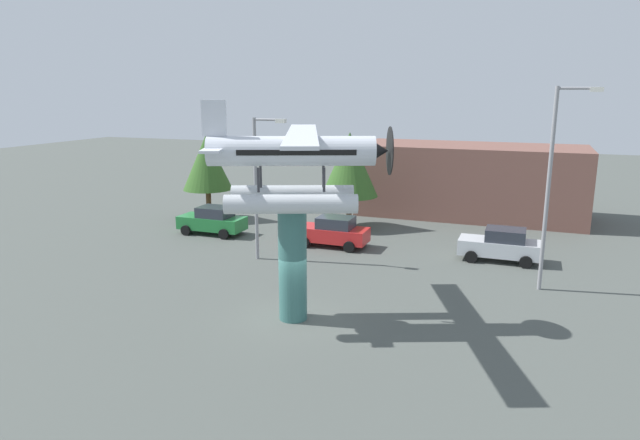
{
  "coord_description": "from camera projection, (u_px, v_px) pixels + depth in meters",
  "views": [
    {
      "loc": [
        8.3,
        -18.96,
        8.78
      ],
      "look_at": [
        0.0,
        3.0,
        3.35
      ],
      "focal_mm": 31.37,
      "sensor_mm": 36.0,
      "label": 1
    }
  ],
  "objects": [
    {
      "name": "display_pedestal",
      "position": [
        293.0,
        264.0,
        21.61
      ],
      "size": [
        1.1,
        1.1,
        4.47
      ],
      "primitive_type": "cylinder",
      "color": "#386B66",
      "rests_on": "ground"
    },
    {
      "name": "car_far_silver",
      "position": [
        501.0,
        245.0,
        29.42
      ],
      "size": [
        4.2,
        2.02,
        1.76
      ],
      "rotation": [
        0.0,
        0.0,
        3.14
      ],
      "color": "silver",
      "rests_on": "ground"
    },
    {
      "name": "ground_plane",
      "position": [
        293.0,
        318.0,
        22.12
      ],
      "size": [
        140.0,
        140.0,
        0.0
      ],
      "primitive_type": "plane",
      "color": "#4C514C"
    },
    {
      "name": "streetlight_primary",
      "position": [
        259.0,
        178.0,
        28.94
      ],
      "size": [
        1.84,
        0.28,
        7.48
      ],
      "color": "gray",
      "rests_on": "ground"
    },
    {
      "name": "tree_west",
      "position": [
        207.0,
        163.0,
        38.36
      ],
      "size": [
        3.39,
        3.39,
        5.89
      ],
      "color": "brown",
      "rests_on": "ground"
    },
    {
      "name": "car_near_green",
      "position": [
        213.0,
        220.0,
        34.98
      ],
      "size": [
        4.2,
        2.02,
        1.76
      ],
      "rotation": [
        0.0,
        0.0,
        3.14
      ],
      "color": "#237A38",
      "rests_on": "ground"
    },
    {
      "name": "tree_east",
      "position": [
        350.0,
        165.0,
        35.99
      ],
      "size": [
        3.72,
        3.72,
        6.24
      ],
      "color": "brown",
      "rests_on": "ground"
    },
    {
      "name": "storefront_building",
      "position": [
        470.0,
        180.0,
        40.09
      ],
      "size": [
        15.55,
        6.55,
        5.05
      ],
      "primitive_type": "cube",
      "color": "brown",
      "rests_on": "ground"
    },
    {
      "name": "floatplane_monument",
      "position": [
        295.0,
        164.0,
        20.74
      ],
      "size": [
        7.19,
        10.07,
        4.0
      ],
      "rotation": [
        0.0,
        0.0,
        0.38
      ],
      "color": "silver",
      "rests_on": "display_pedestal"
    },
    {
      "name": "streetlight_secondary",
      "position": [
        554.0,
        177.0,
        24.15
      ],
      "size": [
        1.84,
        0.28,
        8.99
      ],
      "color": "gray",
      "rests_on": "ground"
    },
    {
      "name": "car_mid_red",
      "position": [
        333.0,
        232.0,
        32.2
      ],
      "size": [
        4.2,
        2.02,
        1.76
      ],
      "rotation": [
        0.0,
        0.0,
        3.14
      ],
      "color": "red",
      "rests_on": "ground"
    }
  ]
}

